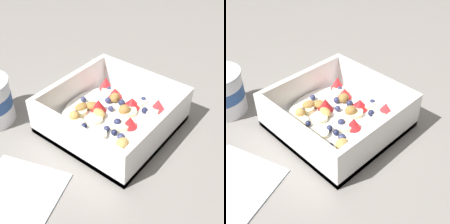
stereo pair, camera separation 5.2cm
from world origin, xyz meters
TOP-DOWN VIEW (x-y plane):
  - ground_plane at (0.00, 0.00)m, footprint 2.40×2.40m
  - fruit_bowl at (0.02, -0.01)m, footprint 0.20×0.20m
  - spoon at (0.18, 0.05)m, footprint 0.03×0.17m
  - folded_napkin at (-0.19, 0.01)m, footprint 0.15×0.15m

SIDE VIEW (x-z plane):
  - ground_plane at x=0.00m, z-range 0.00..0.00m
  - folded_napkin at x=-0.19m, z-range 0.00..0.01m
  - spoon at x=0.18m, z-range 0.00..0.01m
  - fruit_bowl at x=0.02m, z-range -0.01..0.06m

